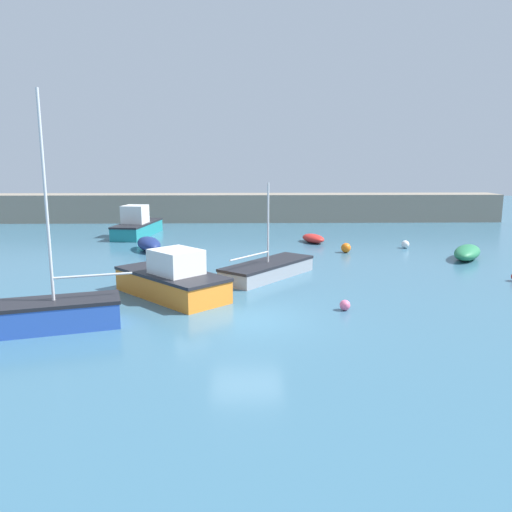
{
  "coord_description": "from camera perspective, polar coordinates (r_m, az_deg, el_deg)",
  "views": [
    {
      "loc": [
        -0.1,
        -16.57,
        5.43
      ],
      "look_at": [
        0.48,
        6.49,
        0.98
      ],
      "focal_mm": 35.0,
      "sensor_mm": 36.0,
      "label": 1
    }
  ],
  "objects": [
    {
      "name": "rowboat_white_midwater",
      "position": [
        31.06,
        -12.16,
        1.36
      ],
      "size": [
        2.34,
        3.39,
        0.81
      ],
      "rotation": [
        0.0,
        0.0,
        1.95
      ],
      "color": "navy",
      "rests_on": "ground_plane"
    },
    {
      "name": "ground_plane",
      "position": [
        17.46,
        -1.04,
        -7.54
      ],
      "size": [
        120.0,
        120.0,
        0.2
      ],
      "primitive_type": "cube",
      "color": "#38667F"
    },
    {
      "name": "harbor_breakwater",
      "position": [
        45.12,
        -1.31,
        5.56
      ],
      "size": [
        45.53,
        3.07,
        2.44
      ],
      "primitive_type": "cube",
      "color": "gray",
      "rests_on": "ground_plane"
    },
    {
      "name": "fishing_dinghy_green",
      "position": [
        33.55,
        6.55,
        2.02
      ],
      "size": [
        1.84,
        2.45,
        0.56
      ],
      "rotation": [
        0.0,
        0.0,
        5.08
      ],
      "color": "red",
      "rests_on": "ground_plane"
    },
    {
      "name": "open_tender_yellow",
      "position": [
        30.09,
        22.99,
        0.39
      ],
      "size": [
        2.92,
        3.6,
        0.77
      ],
      "rotation": [
        0.0,
        0.0,
        4.15
      ],
      "color": "#287A4C",
      "rests_on": "ground_plane"
    },
    {
      "name": "motorboat_grey_hull",
      "position": [
        20.33,
        -9.53,
        -2.66
      ],
      "size": [
        5.11,
        5.24,
        1.97
      ],
      "rotation": [
        0.0,
        0.0,
        2.33
      ],
      "color": "orange",
      "rests_on": "ground_plane"
    },
    {
      "name": "mooring_buoy_white",
      "position": [
        32.57,
        16.7,
        1.29
      ],
      "size": [
        0.49,
        0.49,
        0.49
      ],
      "primitive_type": "sphere",
      "color": "white",
      "rests_on": "ground_plane"
    },
    {
      "name": "sailboat_twin_hulled",
      "position": [
        23.45,
        1.36,
        -1.53
      ],
      "size": [
        4.72,
        5.21,
        4.42
      ],
      "rotation": [
        0.0,
        0.0,
        0.88
      ],
      "color": "gray",
      "rests_on": "ground_plane"
    },
    {
      "name": "motorboat_with_cabin",
      "position": [
        37.15,
        -13.43,
        3.4
      ],
      "size": [
        2.73,
        6.21,
        2.26
      ],
      "rotation": [
        0.0,
        0.0,
        1.43
      ],
      "color": "teal",
      "rests_on": "ground_plane"
    },
    {
      "name": "mooring_buoy_pink",
      "position": [
        18.66,
        10.12,
        -5.55
      ],
      "size": [
        0.39,
        0.39,
        0.39
      ],
      "primitive_type": "sphere",
      "color": "#EA668C",
      "rests_on": "ground_plane"
    },
    {
      "name": "sailboat_tall_mast",
      "position": [
        17.63,
        -22.0,
        -6.07
      ],
      "size": [
        4.61,
        2.67,
        7.57
      ],
      "rotation": [
        0.0,
        0.0,
        3.43
      ],
      "color": "#2D56B7",
      "rests_on": "ground_plane"
    },
    {
      "name": "mooring_buoy_orange",
      "position": [
        30.15,
        10.24,
        0.93
      ],
      "size": [
        0.58,
        0.58,
        0.58
      ],
      "primitive_type": "sphere",
      "color": "orange",
      "rests_on": "ground_plane"
    }
  ]
}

